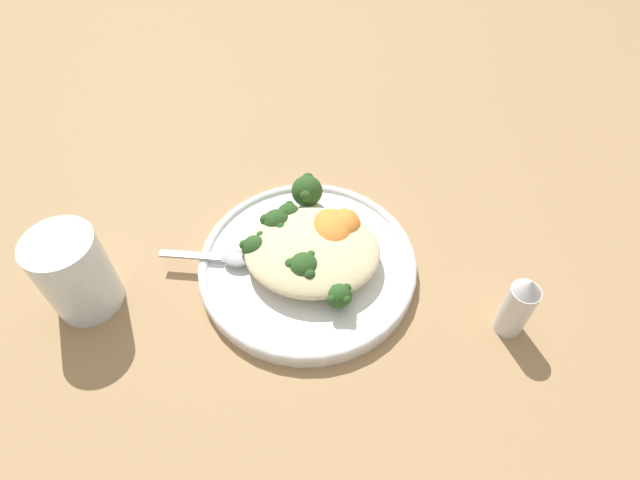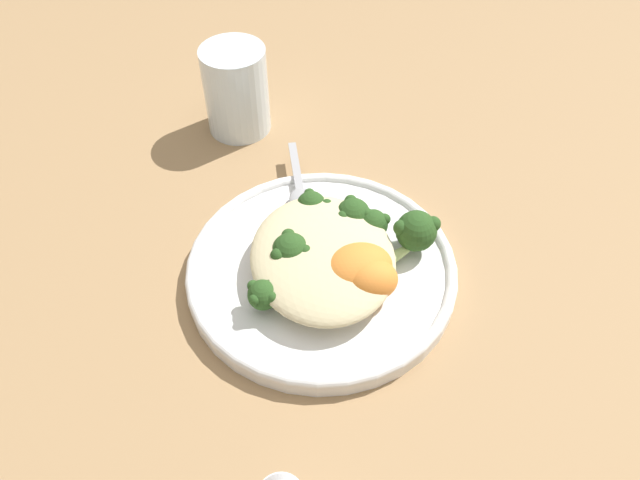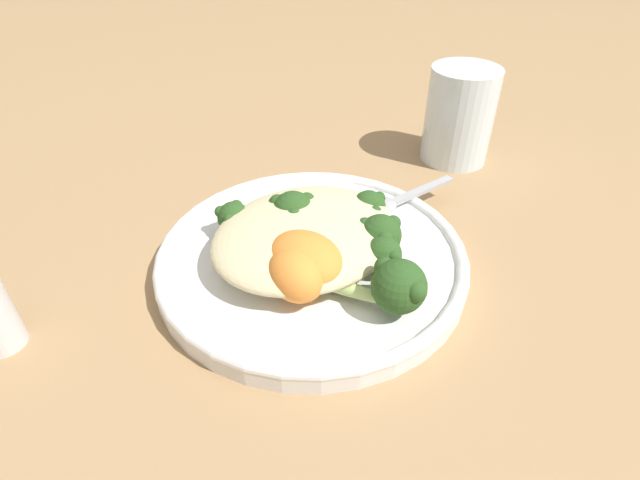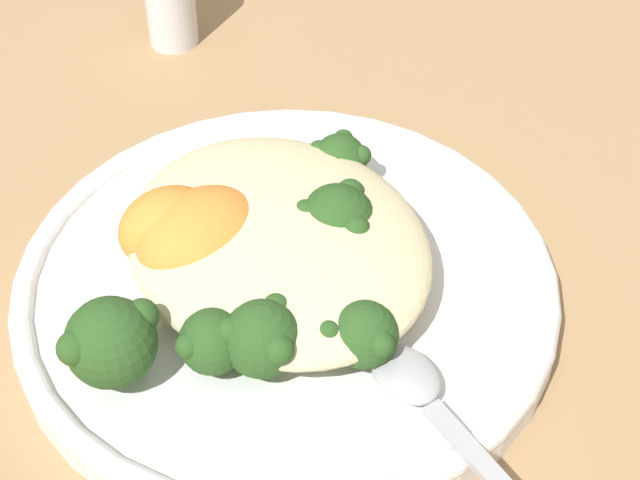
{
  "view_description": "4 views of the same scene",
  "coord_description": "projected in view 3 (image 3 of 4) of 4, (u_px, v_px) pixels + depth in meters",
  "views": [
    {
      "loc": [
        0.02,
        -0.38,
        0.52
      ],
      "look_at": [
        -0.0,
        0.02,
        0.04
      ],
      "focal_mm": 28.0,
      "sensor_mm": 36.0,
      "label": 1
    },
    {
      "loc": [
        0.37,
        -0.07,
        0.5
      ],
      "look_at": [
        -0.02,
        -0.0,
        0.06
      ],
      "focal_mm": 35.0,
      "sensor_mm": 36.0,
      "label": 2
    },
    {
      "loc": [
        0.18,
        0.28,
        0.29
      ],
      "look_at": [
        -0.02,
        0.02,
        0.04
      ],
      "focal_mm": 28.0,
      "sensor_mm": 36.0,
      "label": 3
    },
    {
      "loc": [
        -0.33,
        0.19,
        0.41
      ],
      "look_at": [
        -0.03,
        -0.01,
        0.05
      ],
      "focal_mm": 60.0,
      "sensor_mm": 36.0,
      "label": 4
    }
  ],
  "objects": [
    {
      "name": "ground_plane",
      "position": [
        295.0,
        274.0,
        0.44
      ],
      "size": [
        4.0,
        4.0,
        0.0
      ],
      "primitive_type": "plane",
      "color": "#9E7A51"
    },
    {
      "name": "plate",
      "position": [
        312.0,
        256.0,
        0.44
      ],
      "size": [
        0.27,
        0.27,
        0.02
      ],
      "color": "white",
      "rests_on": "ground_plane"
    },
    {
      "name": "quinoa_mound",
      "position": [
        309.0,
        237.0,
        0.42
      ],
      "size": [
        0.17,
        0.14,
        0.03
      ],
      "primitive_type": "ellipsoid",
      "color": "beige",
      "rests_on": "plate"
    },
    {
      "name": "broccoli_stalk_0",
      "position": [
        389.0,
        285.0,
        0.37
      ],
      "size": [
        0.07,
        0.11,
        0.04
      ],
      "rotation": [
        0.0,
        0.0,
        2.05
      ],
      "color": "#ADC675",
      "rests_on": "plate"
    },
    {
      "name": "broccoli_stalk_1",
      "position": [
        362.0,
        258.0,
        0.4
      ],
      "size": [
        0.09,
        0.07,
        0.03
      ],
      "rotation": [
        0.0,
        0.0,
        2.6
      ],
      "color": "#ADC675",
      "rests_on": "plate"
    },
    {
      "name": "broccoli_stalk_2",
      "position": [
        366.0,
        241.0,
        0.42
      ],
      "size": [
        0.11,
        0.05,
        0.04
      ],
      "rotation": [
        0.0,
        0.0,
        2.91
      ],
      "color": "#ADC675",
      "rests_on": "plate"
    },
    {
      "name": "broccoli_stalk_3",
      "position": [
        354.0,
        225.0,
        0.44
      ],
      "size": [
        0.13,
        0.05,
        0.03
      ],
      "rotation": [
        0.0,
        0.0,
        3.33
      ],
      "color": "#ADC675",
      "rests_on": "plate"
    },
    {
      "name": "broccoli_stalk_4",
      "position": [
        311.0,
        236.0,
        0.43
      ],
      "size": [
        0.08,
        0.07,
        0.03
      ],
      "rotation": [
        0.0,
        0.0,
        3.81
      ],
      "color": "#ADC675",
      "rests_on": "plate"
    },
    {
      "name": "broccoli_stalk_5",
      "position": [
        294.0,
        220.0,
        0.44
      ],
      "size": [
        0.08,
        0.1,
        0.04
      ],
      "rotation": [
        0.0,
        0.0,
        4.16
      ],
      "color": "#ADC675",
      "rests_on": "plate"
    },
    {
      "name": "broccoli_stalk_6",
      "position": [
        251.0,
        232.0,
        0.44
      ],
      "size": [
        0.04,
        0.12,
        0.03
      ],
      "rotation": [
        0.0,
        0.0,
        4.84
      ],
      "color": "#ADC675",
      "rests_on": "plate"
    },
    {
      "name": "sweet_potato_chunk_0",
      "position": [
        296.0,
        275.0,
        0.38
      ],
      "size": [
        0.04,
        0.05,
        0.04
      ],
      "primitive_type": "ellipsoid",
      "rotation": [
        0.0,
        0.0,
        1.58
      ],
      "color": "orange",
      "rests_on": "plate"
    },
    {
      "name": "sweet_potato_chunk_1",
      "position": [
        305.0,
        260.0,
        0.39
      ],
      "size": [
        0.06,
        0.08,
        0.04
      ],
      "primitive_type": "ellipsoid",
      "rotation": [
        0.0,
        0.0,
        1.73
      ],
      "color": "orange",
      "rests_on": "plate"
    },
    {
      "name": "spoon",
      "position": [
        390.0,
        202.0,
        0.49
      ],
      "size": [
        0.12,
        0.03,
        0.01
      ],
      "rotation": [
        0.0,
        0.0,
        3.11
      ],
      "color": "#A3A3A8",
      "rests_on": "plate"
    },
    {
      "name": "water_glass",
      "position": [
        459.0,
        115.0,
        0.58
      ],
      "size": [
        0.08,
        0.08,
        0.11
      ],
      "primitive_type": "cylinder",
      "color": "silver",
      "rests_on": "ground_plane"
    }
  ]
}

